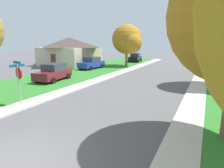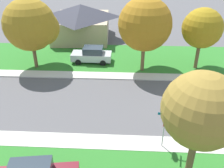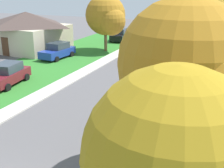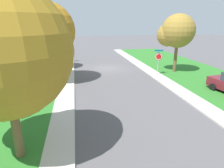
# 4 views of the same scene
# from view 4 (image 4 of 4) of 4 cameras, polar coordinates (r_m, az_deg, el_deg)

# --- Properties ---
(ground_plane) EXTENTS (120.00, 120.00, 0.00)m
(ground_plane) POSITION_cam_4_polar(r_m,az_deg,el_deg) (24.71, -1.53, 4.57)
(ground_plane) COLOR #565456
(sidewalk_east) EXTENTS (1.40, 56.00, 0.10)m
(sidewalk_east) POSITION_cam_4_polar(r_m,az_deg,el_deg) (13.05, -13.87, -7.99)
(sidewalk_east) COLOR beige
(sidewalk_east) RESTS_ON ground
(sidewalk_west) EXTENTS (1.40, 56.00, 0.10)m
(sidewalk_west) POSITION_cam_4_polar(r_m,az_deg,el_deg) (15.50, 23.44, -4.80)
(sidewalk_west) COLOR beige
(sidewalk_west) RESTS_ON ground
(stop_sign_near_corner) EXTENTS (0.92, 0.92, 2.77)m
(stop_sign_near_corner) POSITION_cam_4_polar(r_m,az_deg,el_deg) (28.88, -12.53, 9.85)
(stop_sign_near_corner) COLOR #9E9EA3
(stop_sign_near_corner) RESTS_ON ground
(stop_sign_far_corner) EXTENTS (0.90, 0.90, 2.77)m
(stop_sign_far_corner) POSITION_cam_4_polar(r_m,az_deg,el_deg) (21.55, 13.31, 7.30)
(stop_sign_far_corner) COLOR #9E9EA3
(stop_sign_far_corner) RESTS_ON ground
(car_silver_far_down_street) EXTENTS (2.10, 4.33, 1.76)m
(car_silver_far_down_street) POSITION_cam_4_polar(r_m,az_deg,el_deg) (14.86, -26.55, -2.76)
(car_silver_far_down_street) COLOR silver
(car_silver_far_down_street) RESTS_ON ground
(tree_corner_large) EXTENTS (4.18, 3.89, 6.21)m
(tree_corner_large) POSITION_cam_4_polar(r_m,az_deg,el_deg) (24.84, -19.13, 13.34)
(tree_corner_large) COLOR brown
(tree_corner_large) RESTS_ON ground
(tree_sidewalk_mid) EXTENTS (5.45, 5.07, 7.32)m
(tree_sidewalk_mid) POSITION_cam_4_polar(r_m,az_deg,el_deg) (19.22, -19.20, 13.84)
(tree_sidewalk_mid) COLOR brown
(tree_sidewalk_mid) RESTS_ON ground
(tree_sidewalk_far) EXTENTS (3.92, 3.64, 6.44)m
(tree_sidewalk_far) POSITION_cam_4_polar(r_m,az_deg,el_deg) (23.31, 17.91, 14.11)
(tree_sidewalk_far) COLOR brown
(tree_sidewalk_far) RESTS_ON ground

